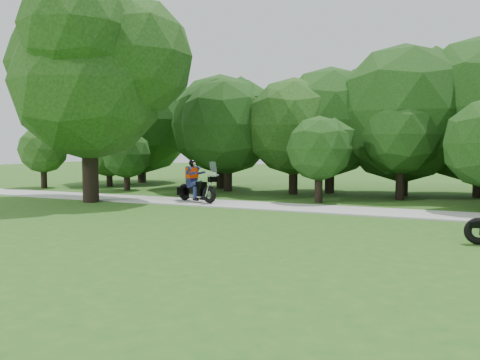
% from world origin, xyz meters
% --- Properties ---
extents(ground, '(100.00, 100.00, 0.00)m').
position_xyz_m(ground, '(0.00, 0.00, 0.00)').
color(ground, '#275819').
rests_on(ground, ground).
extents(walkway, '(60.00, 2.20, 0.06)m').
position_xyz_m(walkway, '(0.00, 8.00, 0.03)').
color(walkway, '#ADADA8').
rests_on(walkway, ground).
extents(tree_line, '(39.68, 11.64, 7.60)m').
position_xyz_m(tree_line, '(1.84, 14.47, 3.64)').
color(tree_line, black).
rests_on(tree_line, ground).
extents(big_tree_west, '(8.64, 6.56, 9.96)m').
position_xyz_m(big_tree_west, '(-10.54, 6.85, 5.76)').
color(big_tree_west, black).
rests_on(big_tree_west, ground).
extents(touring_motorcycle, '(2.27, 1.30, 1.79)m').
position_xyz_m(touring_motorcycle, '(-6.22, 8.01, 0.71)').
color(touring_motorcycle, black).
rests_on(touring_motorcycle, walkway).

